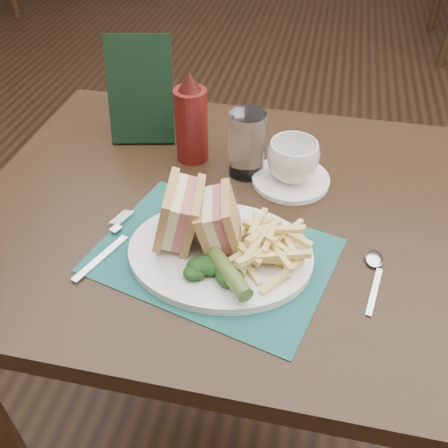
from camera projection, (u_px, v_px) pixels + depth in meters
name	position (u px, v px, depth m)	size (l,w,h in m)	color
floor	(251.00, 281.00, 1.78)	(7.00, 7.00, 0.00)	black
table_main	(221.00, 329.00, 1.16)	(0.90, 0.75, 0.75)	black
placemat	(214.00, 255.00, 0.81)	(0.37, 0.26, 0.00)	#1A5350
plate	(220.00, 253.00, 0.81)	(0.30, 0.24, 0.01)	white
sandwich_half_a	(166.00, 212.00, 0.79)	(0.06, 0.10, 0.09)	tan
sandwich_half_b	(205.00, 221.00, 0.78)	(0.06, 0.09, 0.09)	tan
kale_garnish	(217.00, 267.00, 0.75)	(0.11, 0.08, 0.03)	#133413
pickle_spear	(226.00, 269.00, 0.74)	(0.02, 0.02, 0.12)	#465E24
fries_pile	(269.00, 241.00, 0.78)	(0.18, 0.20, 0.05)	#F3D779
fork	(107.00, 244.00, 0.82)	(0.03, 0.17, 0.01)	silver
spoon	(374.00, 278.00, 0.77)	(0.03, 0.15, 0.01)	silver
saucer	(291.00, 179.00, 0.96)	(0.15, 0.15, 0.01)	white
coffee_cup	(293.00, 161.00, 0.94)	(0.10, 0.10, 0.08)	white
drinking_glass	(247.00, 144.00, 0.95)	(0.07, 0.07, 0.13)	white
ketchup_bottle	(191.00, 117.00, 0.97)	(0.06, 0.06, 0.19)	#55110E
check_presenter	(140.00, 90.00, 1.02)	(0.13, 0.01, 0.22)	black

